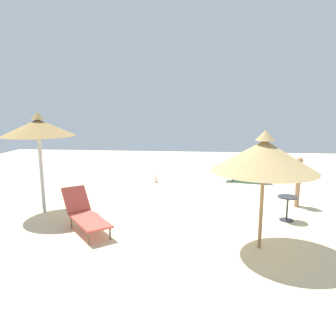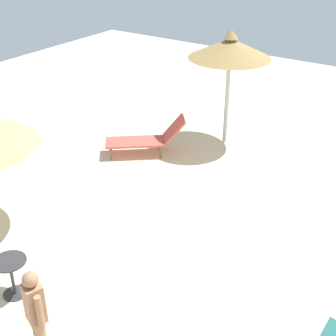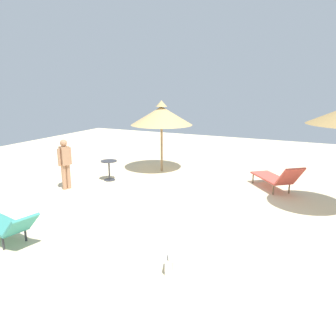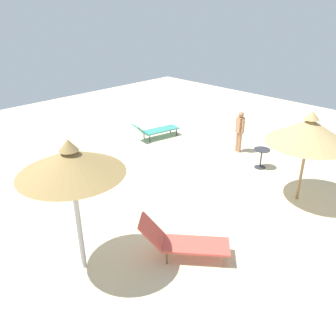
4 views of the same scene
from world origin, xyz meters
TOP-DOWN VIEW (x-y plane):
  - ground at (0.00, 0.00)m, footprint 24.00×24.00m
  - parasol_umbrella_near_right at (1.12, -3.63)m, footprint 2.02×2.02m
  - lounge_chair_center at (2.37, -1.94)m, footprint 1.90×1.72m
  - person_standing_edge at (-0.18, 3.91)m, footprint 0.41×0.29m
  - side_table_round at (1.17, 3.27)m, footprint 0.54×0.54m

SIDE VIEW (x-z plane):
  - ground at x=0.00m, z-range -0.10..0.00m
  - lounge_chair_center at x=2.37m, z-range -0.04..0.90m
  - side_table_round at x=1.17m, z-range 0.12..0.79m
  - person_standing_edge at x=-0.18m, z-range 0.09..1.62m
  - parasol_umbrella_near_right at x=1.12m, z-range 1.00..3.91m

